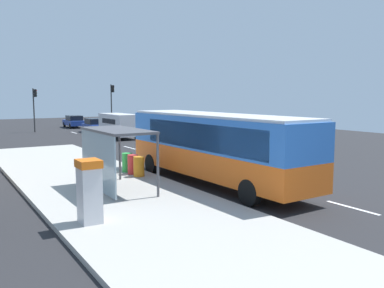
% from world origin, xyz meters
% --- Properties ---
extents(ground_plane, '(56.00, 92.00, 0.04)m').
position_xyz_m(ground_plane, '(0.00, 14.00, -0.02)').
color(ground_plane, '#262628').
extents(sidewalk_platform, '(6.20, 30.00, 0.18)m').
position_xyz_m(sidewalk_platform, '(-6.40, 2.00, 0.09)').
color(sidewalk_platform, '#ADAAA3').
rests_on(sidewalk_platform, ground).
extents(lane_stripe_seg_0, '(0.16, 2.20, 0.01)m').
position_xyz_m(lane_stripe_seg_0, '(0.25, -6.00, 0.01)').
color(lane_stripe_seg_0, silver).
rests_on(lane_stripe_seg_0, ground).
extents(lane_stripe_seg_1, '(0.16, 2.20, 0.01)m').
position_xyz_m(lane_stripe_seg_1, '(0.25, -1.00, 0.01)').
color(lane_stripe_seg_1, silver).
rests_on(lane_stripe_seg_1, ground).
extents(lane_stripe_seg_2, '(0.16, 2.20, 0.01)m').
position_xyz_m(lane_stripe_seg_2, '(0.25, 4.00, 0.01)').
color(lane_stripe_seg_2, silver).
rests_on(lane_stripe_seg_2, ground).
extents(lane_stripe_seg_3, '(0.16, 2.20, 0.01)m').
position_xyz_m(lane_stripe_seg_3, '(0.25, 9.00, 0.01)').
color(lane_stripe_seg_3, silver).
rests_on(lane_stripe_seg_3, ground).
extents(lane_stripe_seg_4, '(0.16, 2.20, 0.01)m').
position_xyz_m(lane_stripe_seg_4, '(0.25, 14.00, 0.01)').
color(lane_stripe_seg_4, silver).
rests_on(lane_stripe_seg_4, ground).
extents(lane_stripe_seg_5, '(0.16, 2.20, 0.01)m').
position_xyz_m(lane_stripe_seg_5, '(0.25, 19.00, 0.01)').
color(lane_stripe_seg_5, silver).
rests_on(lane_stripe_seg_5, ground).
extents(lane_stripe_seg_6, '(0.16, 2.20, 0.01)m').
position_xyz_m(lane_stripe_seg_6, '(0.25, 24.00, 0.01)').
color(lane_stripe_seg_6, silver).
rests_on(lane_stripe_seg_6, ground).
extents(lane_stripe_seg_7, '(0.16, 2.20, 0.01)m').
position_xyz_m(lane_stripe_seg_7, '(0.25, 29.00, 0.01)').
color(lane_stripe_seg_7, silver).
rests_on(lane_stripe_seg_7, ground).
extents(bus, '(2.79, 11.07, 3.21)m').
position_xyz_m(bus, '(-1.71, -0.08, 1.84)').
color(bus, orange).
rests_on(bus, ground).
extents(white_van, '(2.12, 5.24, 2.30)m').
position_xyz_m(white_van, '(2.20, 20.98, 1.34)').
color(white_van, silver).
rests_on(white_van, ground).
extents(sedan_near, '(1.91, 4.43, 1.52)m').
position_xyz_m(sedan_near, '(2.30, 36.02, 0.79)').
color(sedan_near, navy).
rests_on(sedan_near, ground).
extents(sedan_far, '(2.00, 4.48, 1.52)m').
position_xyz_m(sedan_far, '(2.30, 28.09, 0.79)').
color(sedan_far, navy).
rests_on(sedan_far, ground).
extents(ticket_machine, '(0.66, 0.76, 1.94)m').
position_xyz_m(ticket_machine, '(-8.47, -3.19, 1.17)').
color(ticket_machine, silver).
rests_on(ticket_machine, sidewalk_platform).
extents(recycling_bin_orange, '(0.52, 0.52, 0.95)m').
position_xyz_m(recycling_bin_orange, '(-4.20, 2.58, 0.66)').
color(recycling_bin_orange, orange).
rests_on(recycling_bin_orange, sidewalk_platform).
extents(recycling_bin_red, '(0.52, 0.52, 0.95)m').
position_xyz_m(recycling_bin_red, '(-4.20, 3.28, 0.66)').
color(recycling_bin_red, red).
rests_on(recycling_bin_red, sidewalk_platform).
extents(recycling_bin_green, '(0.52, 0.52, 0.95)m').
position_xyz_m(recycling_bin_green, '(-4.20, 3.98, 0.66)').
color(recycling_bin_green, green).
rests_on(recycling_bin_green, sidewalk_platform).
extents(traffic_light_near_side, '(0.49, 0.28, 5.29)m').
position_xyz_m(traffic_light_near_side, '(5.50, 31.13, 3.50)').
color(traffic_light_near_side, '#2D2D2D').
rests_on(traffic_light_near_side, ground).
extents(traffic_light_far_side, '(0.49, 0.28, 4.76)m').
position_xyz_m(traffic_light_far_side, '(-3.10, 31.93, 3.18)').
color(traffic_light_far_side, '#2D2D2D').
rests_on(traffic_light_far_side, ground).
extents(bus_shelter, '(1.80, 4.00, 2.50)m').
position_xyz_m(bus_shelter, '(-6.41, 0.45, 2.10)').
color(bus_shelter, '#4C4C51').
rests_on(bus_shelter, sidewalk_platform).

